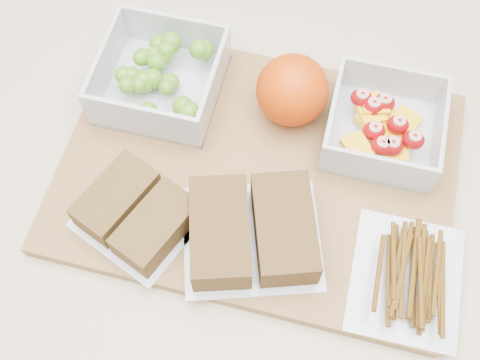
{
  "coord_description": "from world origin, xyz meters",
  "views": [
    {
      "loc": [
        0.07,
        -0.29,
        1.49
      ],
      "look_at": [
        0.0,
        -0.01,
        0.93
      ],
      "focal_mm": 45.0,
      "sensor_mm": 36.0,
      "label": 1
    }
  ],
  "objects_px": {
    "cutting_board": "(258,172)",
    "fruit_container": "(383,127)",
    "sandwich_bag_left": "(136,213)",
    "pretzel_bag": "(409,275)",
    "grape_container": "(162,76)",
    "sandwich_bag_center": "(252,231)",
    "orange": "(292,90)"
  },
  "relations": [
    {
      "from": "grape_container",
      "to": "orange",
      "type": "distance_m",
      "value": 0.15
    },
    {
      "from": "grape_container",
      "to": "sandwich_bag_left",
      "type": "distance_m",
      "value": 0.17
    },
    {
      "from": "cutting_board",
      "to": "sandwich_bag_left",
      "type": "relative_size",
      "value": 2.94
    },
    {
      "from": "grape_container",
      "to": "pretzel_bag",
      "type": "xyz_separation_m",
      "value": [
        0.3,
        -0.16,
        -0.01
      ]
    },
    {
      "from": "sandwich_bag_left",
      "to": "pretzel_bag",
      "type": "relative_size",
      "value": 1.09
    },
    {
      "from": "sandwich_bag_center",
      "to": "pretzel_bag",
      "type": "relative_size",
      "value": 1.29
    },
    {
      "from": "grape_container",
      "to": "pretzel_bag",
      "type": "relative_size",
      "value": 1.0
    },
    {
      "from": "sandwich_bag_left",
      "to": "grape_container",
      "type": "bearing_deg",
      "value": 98.21
    },
    {
      "from": "grape_container",
      "to": "pretzel_bag",
      "type": "height_order",
      "value": "grape_container"
    },
    {
      "from": "cutting_board",
      "to": "orange",
      "type": "bearing_deg",
      "value": 77.61
    },
    {
      "from": "fruit_container",
      "to": "orange",
      "type": "height_order",
      "value": "orange"
    },
    {
      "from": "sandwich_bag_left",
      "to": "sandwich_bag_center",
      "type": "bearing_deg",
      "value": 3.97
    },
    {
      "from": "grape_container",
      "to": "sandwich_bag_left",
      "type": "bearing_deg",
      "value": -81.79
    },
    {
      "from": "fruit_container",
      "to": "sandwich_bag_left",
      "type": "distance_m",
      "value": 0.28
    },
    {
      "from": "sandwich_bag_left",
      "to": "pretzel_bag",
      "type": "height_order",
      "value": "sandwich_bag_left"
    },
    {
      "from": "cutting_board",
      "to": "fruit_container",
      "type": "height_order",
      "value": "fruit_container"
    },
    {
      "from": "sandwich_bag_left",
      "to": "cutting_board",
      "type": "bearing_deg",
      "value": 40.09
    },
    {
      "from": "orange",
      "to": "pretzel_bag",
      "type": "height_order",
      "value": "orange"
    },
    {
      "from": "grape_container",
      "to": "sandwich_bag_left",
      "type": "relative_size",
      "value": 0.92
    },
    {
      "from": "sandwich_bag_left",
      "to": "sandwich_bag_center",
      "type": "distance_m",
      "value": 0.12
    },
    {
      "from": "cutting_board",
      "to": "fruit_container",
      "type": "distance_m",
      "value": 0.14
    },
    {
      "from": "orange",
      "to": "sandwich_bag_center",
      "type": "relative_size",
      "value": 0.47
    },
    {
      "from": "orange",
      "to": "sandwich_bag_left",
      "type": "height_order",
      "value": "orange"
    },
    {
      "from": "fruit_container",
      "to": "sandwich_bag_left",
      "type": "bearing_deg",
      "value": -144.78
    },
    {
      "from": "grape_container",
      "to": "orange",
      "type": "xyz_separation_m",
      "value": [
        0.15,
        0.01,
        0.02
      ]
    },
    {
      "from": "orange",
      "to": "sandwich_bag_center",
      "type": "xyz_separation_m",
      "value": [
        -0.01,
        -0.16,
        -0.02
      ]
    },
    {
      "from": "cutting_board",
      "to": "orange",
      "type": "relative_size",
      "value": 5.31
    },
    {
      "from": "grape_container",
      "to": "orange",
      "type": "relative_size",
      "value": 1.66
    },
    {
      "from": "cutting_board",
      "to": "pretzel_bag",
      "type": "bearing_deg",
      "value": -26.39
    },
    {
      "from": "fruit_container",
      "to": "orange",
      "type": "distance_m",
      "value": 0.11
    },
    {
      "from": "cutting_board",
      "to": "fruit_container",
      "type": "bearing_deg",
      "value": 30.74
    },
    {
      "from": "fruit_container",
      "to": "orange",
      "type": "xyz_separation_m",
      "value": [
        -0.1,
        0.01,
        0.02
      ]
    }
  ]
}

